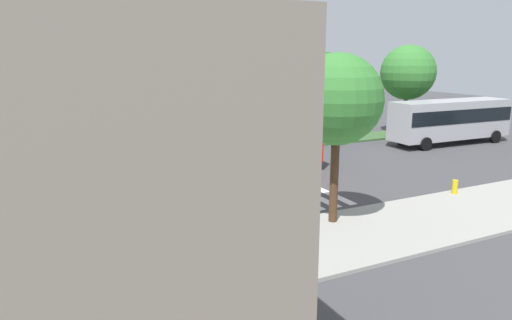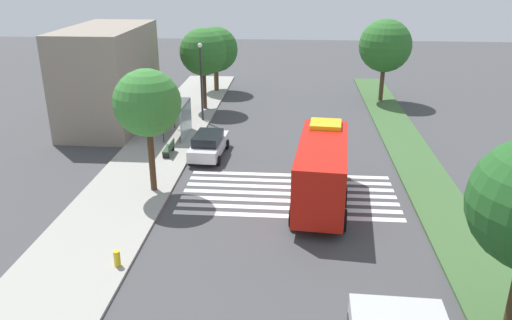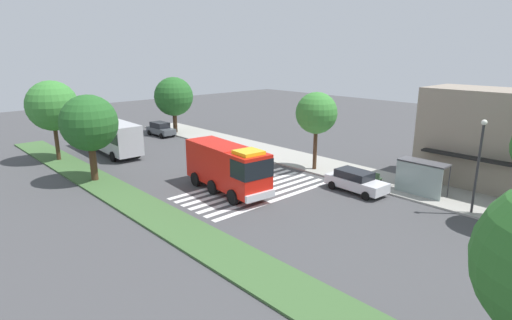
% 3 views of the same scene
% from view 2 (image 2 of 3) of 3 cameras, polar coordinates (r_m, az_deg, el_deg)
% --- Properties ---
extents(ground_plane, '(120.00, 120.00, 0.00)m').
position_cam_2_polar(ground_plane, '(28.94, 3.70, -3.66)').
color(ground_plane, '#424244').
extents(sidewalk, '(60.00, 5.00, 0.14)m').
position_cam_2_polar(sidewalk, '(30.37, -13.85, -2.87)').
color(sidewalk, '#9E9B93').
rests_on(sidewalk, ground_plane).
extents(median_strip, '(60.00, 3.00, 0.14)m').
position_cam_2_polar(median_strip, '(29.99, 19.51, -3.84)').
color(median_strip, '#3D6033').
rests_on(median_strip, ground_plane).
extents(crosswalk, '(5.85, 11.97, 0.01)m').
position_cam_2_polar(crosswalk, '(28.76, 3.70, -3.81)').
color(crosswalk, silver).
rests_on(crosswalk, ground_plane).
extents(fire_truck, '(8.51, 3.34, 3.77)m').
position_cam_2_polar(fire_truck, '(27.17, 7.44, -0.78)').
color(fire_truck, red).
rests_on(fire_truck, ground_plane).
extents(parked_car_mid, '(4.83, 2.28, 1.64)m').
position_cam_2_polar(parked_car_mid, '(34.04, -5.33, 1.78)').
color(parked_car_mid, silver).
rests_on(parked_car_mid, ground_plane).
extents(bus_stop_shelter, '(3.50, 1.40, 2.46)m').
position_cam_2_polar(bus_stop_shelter, '(37.74, -8.39, 5.26)').
color(bus_stop_shelter, '#4C4C51').
rests_on(bus_stop_shelter, sidewalk).
extents(bench_near_shelter, '(1.60, 0.50, 0.90)m').
position_cam_2_polar(bench_near_shelter, '(34.44, -9.69, 1.33)').
color(bench_near_shelter, '#2D472D').
rests_on(bench_near_shelter, sidewalk).
extents(street_lamp, '(0.36, 0.36, 6.19)m').
position_cam_2_polar(street_lamp, '(40.96, -6.18, 9.40)').
color(street_lamp, '#2D2D30').
rests_on(street_lamp, sidewalk).
extents(storefront_building, '(10.54, 6.07, 7.64)m').
position_cam_2_polar(storefront_building, '(41.62, -16.17, 8.91)').
color(storefront_building, gray).
rests_on(storefront_building, ground_plane).
extents(sidewalk_tree_west, '(3.64, 3.64, 6.88)m').
position_cam_2_polar(sidewalk_tree_west, '(27.84, -12.10, 6.23)').
color(sidewalk_tree_west, '#47301E').
rests_on(sidewalk_tree_west, sidewalk).
extents(sidewalk_tree_center, '(4.00, 4.00, 6.92)m').
position_cam_2_polar(sidewalk_tree_center, '(44.20, -5.94, 11.94)').
color(sidewalk_tree_center, '#47301E').
rests_on(sidewalk_tree_center, sidewalk).
extents(sidewalk_tree_east, '(4.36, 4.36, 6.24)m').
position_cam_2_polar(sidewalk_tree_east, '(50.87, -4.57, 12.24)').
color(sidewalk_tree_east, '#513823').
rests_on(sidewalk_tree_east, sidewalk).
extents(median_tree_center, '(4.70, 4.70, 7.38)m').
position_cam_2_polar(median_tree_center, '(48.04, 14.29, 12.31)').
color(median_tree_center, '#513823').
rests_on(median_tree_center, median_strip).
extents(fire_hydrant, '(0.28, 0.28, 0.70)m').
position_cam_2_polar(fire_hydrant, '(22.72, -15.31, -10.59)').
color(fire_hydrant, gold).
rests_on(fire_hydrant, sidewalk).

